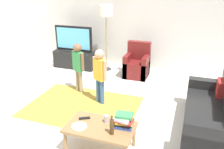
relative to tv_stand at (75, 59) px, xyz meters
name	(u,v)px	position (x,y,z in m)	size (l,w,h in m)	color
ground	(101,118)	(1.73, -2.30, -0.24)	(7.80, 7.80, 0.00)	beige
wall_back	(141,20)	(1.73, 0.70, 1.11)	(6.00, 0.12, 2.70)	silver
area_rug	(82,106)	(1.20, -2.02, -0.24)	(2.20, 1.60, 0.01)	#B28C33
tv_stand	(75,59)	(0.00, 0.00, 0.00)	(1.20, 0.44, 0.50)	black
tv	(74,39)	(0.00, -0.02, 0.60)	(1.10, 0.28, 0.71)	black
couch	(215,116)	(3.66, -2.02, 0.05)	(0.80, 1.80, 0.86)	black
armchair	(137,65)	(1.85, -0.04, 0.05)	(0.60, 0.60, 0.90)	maroon
floor_lamp	(106,14)	(0.91, 0.15, 1.30)	(0.36, 0.36, 1.78)	#262626
child_near_tv	(78,63)	(0.83, -1.40, 0.43)	(0.35, 0.22, 1.13)	gray
child_center	(100,72)	(1.48, -1.74, 0.45)	(0.35, 0.24, 1.15)	#33598C
coffee_table	(100,129)	(2.04, -3.10, 0.13)	(1.00, 0.60, 0.42)	olive
book_stack	(124,121)	(2.36, -3.00, 0.28)	(0.29, 0.25, 0.20)	#334CA5
bottle	(112,126)	(2.26, -3.22, 0.30)	(0.06, 0.06, 0.29)	#4C3319
tv_remote	(85,118)	(1.74, -3.00, 0.19)	(0.17, 0.05, 0.02)	black
soda_can	(106,119)	(2.09, -2.98, 0.24)	(0.07, 0.07, 0.12)	silver
plate	(79,126)	(1.76, -3.22, 0.18)	(0.22, 0.22, 0.02)	white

